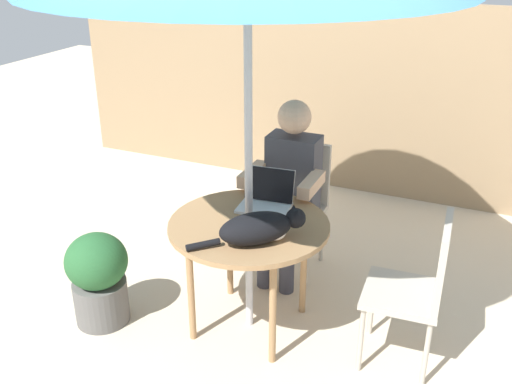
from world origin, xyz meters
TOP-DOWN VIEW (x-y plane):
  - ground_plane at (0.00, 0.00)m, footprint 14.00×14.00m
  - fence_back at (0.00, 2.26)m, footprint 5.56×0.08m
  - patio_table at (0.00, 0.00)m, footprint 0.92×0.92m
  - chair_occupied at (0.00, 0.81)m, footprint 0.40×0.40m
  - chair_empty at (0.96, 0.05)m, footprint 0.42×0.42m
  - person_seated at (0.00, 0.65)m, footprint 0.48×0.48m
  - laptop at (0.00, 0.25)m, footprint 0.32×0.28m
  - cat at (0.14, -0.17)m, footprint 0.52×0.46m
  - potted_plant_near_fence at (-0.85, -0.32)m, footprint 0.37×0.37m

SIDE VIEW (x-z plane):
  - ground_plane at x=0.00m, z-range 0.00..0.00m
  - potted_plant_near_fence at x=-0.85m, z-range 0.02..0.61m
  - chair_occupied at x=0.00m, z-range 0.08..0.97m
  - chair_empty at x=0.96m, z-range 0.08..0.97m
  - patio_table at x=0.00m, z-range 0.29..0.99m
  - person_seated at x=0.00m, z-range 0.08..1.31m
  - laptop at x=0.00m, z-range 0.66..0.87m
  - cat at x=0.14m, z-range 0.70..0.87m
  - fence_back at x=0.00m, z-range 0.00..1.69m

